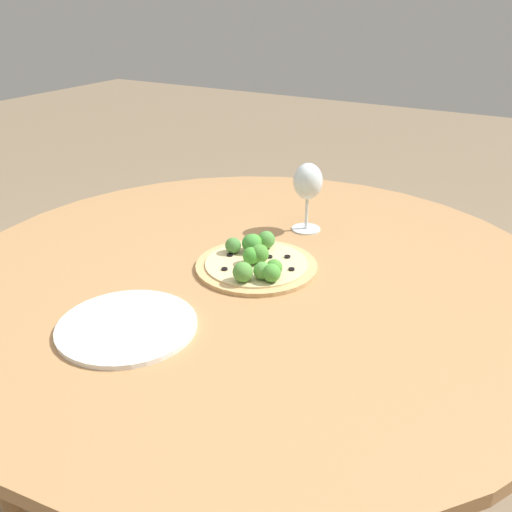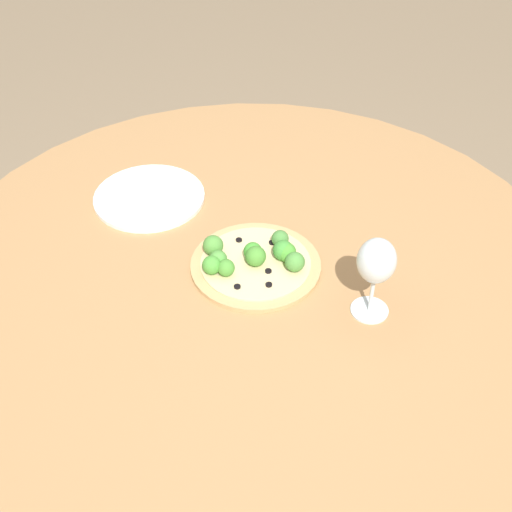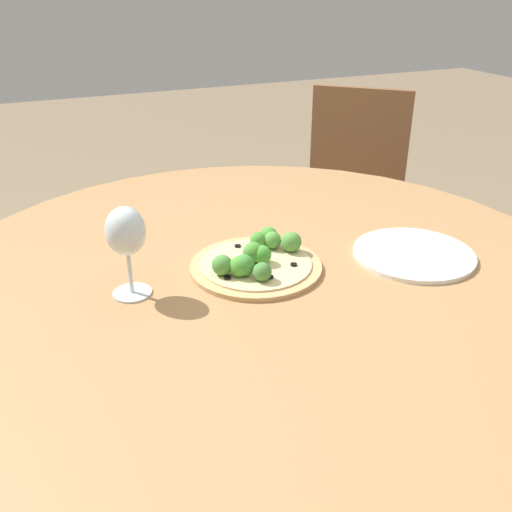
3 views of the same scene
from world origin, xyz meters
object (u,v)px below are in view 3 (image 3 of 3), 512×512
at_px(chair, 349,204).
at_px(wine_glass, 126,234).
at_px(pizza, 257,261).
at_px(plate_near, 414,254).

height_order(chair, wine_glass, wine_glass).
distance_m(chair, pizza, 1.13).
height_order(wine_glass, plate_near, wine_glass).
bearing_deg(wine_glass, plate_near, -97.87).
bearing_deg(chair, pizza, -90.35).
relative_size(wine_glass, plate_near, 0.68).
relative_size(chair, pizza, 3.36).
bearing_deg(wine_glass, pizza, -89.94).
bearing_deg(chair, plate_near, -72.04).
relative_size(pizza, plate_near, 1.05).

